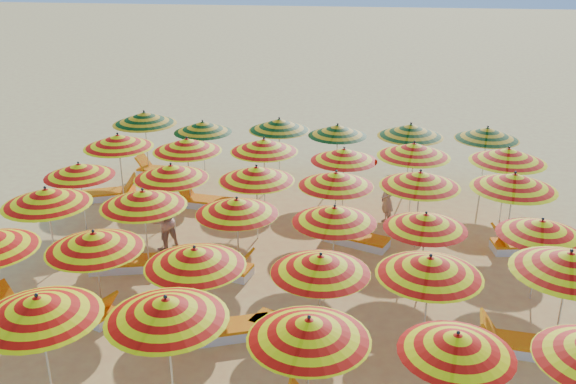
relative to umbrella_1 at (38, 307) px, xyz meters
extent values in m
plane|color=#ECCB69|center=(3.25, 5.63, -1.89)|extent=(120.00, 120.00, 0.00)
cylinder|color=silver|center=(0.00, 0.00, -0.88)|extent=(0.04, 0.04, 2.03)
cone|color=orange|center=(0.00, 0.00, 0.00)|extent=(2.40, 2.40, 0.39)
sphere|color=black|center=(0.00, 0.00, 0.22)|extent=(0.07, 0.07, 0.07)
cylinder|color=silver|center=(2.04, 0.23, -0.88)|extent=(0.04, 0.04, 2.01)
cone|color=orange|center=(2.04, 0.23, -0.01)|extent=(2.32, 2.32, 0.38)
sphere|color=black|center=(2.04, 0.23, 0.21)|extent=(0.07, 0.07, 0.07)
cylinder|color=silver|center=(4.35, 0.05, -0.92)|extent=(0.04, 0.04, 1.94)
cone|color=orange|center=(4.35, 0.05, -0.07)|extent=(2.24, 2.24, 0.37)
sphere|color=black|center=(4.35, 0.05, 0.14)|extent=(0.06, 0.06, 0.06)
cone|color=orange|center=(6.59, 0.16, -0.21)|extent=(2.05, 2.05, 0.34)
sphere|color=black|center=(6.59, 0.16, -0.01)|extent=(0.06, 0.06, 0.06)
cylinder|color=silver|center=(-0.15, 2.53, -0.91)|extent=(0.04, 0.04, 1.95)
cone|color=orange|center=(-0.15, 2.53, -0.07)|extent=(2.06, 2.06, 0.37)
sphere|color=black|center=(-0.15, 2.53, 0.14)|extent=(0.06, 0.06, 0.06)
cylinder|color=silver|center=(1.99, 2.14, -0.92)|extent=(0.04, 0.04, 1.94)
cone|color=orange|center=(1.99, 2.14, -0.08)|extent=(2.08, 2.08, 0.37)
sphere|color=black|center=(1.99, 2.14, 0.13)|extent=(0.06, 0.06, 0.06)
cylinder|color=silver|center=(4.35, 2.26, -0.95)|extent=(0.04, 0.04, 1.89)
cone|color=orange|center=(4.35, 2.26, -0.13)|extent=(2.11, 2.11, 0.36)
sphere|color=black|center=(4.35, 2.26, 0.08)|extent=(0.06, 0.06, 0.06)
cylinder|color=silver|center=(6.34, 2.29, -0.90)|extent=(0.04, 0.04, 1.97)
cone|color=orange|center=(6.34, 2.29, -0.05)|extent=(2.50, 2.50, 0.38)
sphere|color=black|center=(6.34, 2.29, 0.16)|extent=(0.07, 0.07, 0.07)
cylinder|color=silver|center=(8.82, 2.56, -0.85)|extent=(0.04, 0.04, 2.08)
cone|color=orange|center=(8.82, 2.56, 0.06)|extent=(2.72, 2.72, 0.40)
sphere|color=black|center=(8.82, 2.56, 0.28)|extent=(0.07, 0.07, 0.07)
cylinder|color=silver|center=(-2.09, 4.43, -0.88)|extent=(0.04, 0.04, 2.03)
cone|color=orange|center=(-2.09, 4.43, 0.00)|extent=(2.16, 2.16, 0.39)
sphere|color=black|center=(-2.09, 4.43, 0.22)|extent=(0.07, 0.07, 0.07)
cylinder|color=silver|center=(0.10, 4.69, -0.89)|extent=(0.04, 0.04, 1.99)
cone|color=orange|center=(0.10, 4.69, -0.03)|extent=(2.63, 2.63, 0.38)
sphere|color=black|center=(0.10, 4.69, 0.19)|extent=(0.07, 0.07, 0.07)
cylinder|color=silver|center=(2.27, 4.73, -0.94)|extent=(0.04, 0.04, 1.89)
cone|color=orange|center=(2.27, 4.73, -0.13)|extent=(2.19, 2.19, 0.36)
sphere|color=black|center=(2.27, 4.73, 0.08)|extent=(0.06, 0.06, 0.06)
cylinder|color=silver|center=(4.47, 4.58, -0.95)|extent=(0.04, 0.04, 1.88)
cone|color=orange|center=(4.47, 4.58, -0.14)|extent=(2.42, 2.42, 0.36)
sphere|color=black|center=(4.47, 4.58, 0.07)|extent=(0.06, 0.06, 0.06)
cylinder|color=silver|center=(6.43, 4.59, -0.98)|extent=(0.03, 0.03, 1.82)
cone|color=orange|center=(6.43, 4.59, -0.19)|extent=(2.33, 2.33, 0.35)
sphere|color=black|center=(6.43, 4.59, 0.01)|extent=(0.06, 0.06, 0.06)
cylinder|color=silver|center=(8.82, 4.52, -0.97)|extent=(0.04, 0.04, 1.84)
cone|color=orange|center=(8.82, 4.52, -0.17)|extent=(2.41, 2.41, 0.35)
sphere|color=black|center=(8.82, 4.52, 0.03)|extent=(0.06, 0.06, 0.06)
cylinder|color=silver|center=(-2.34, 6.70, -0.97)|extent=(0.03, 0.03, 1.83)
cone|color=orange|center=(-2.34, 6.70, -0.18)|extent=(2.42, 2.42, 0.35)
sphere|color=black|center=(-2.34, 6.70, 0.02)|extent=(0.06, 0.06, 0.06)
cylinder|color=silver|center=(0.17, 6.63, -0.92)|extent=(0.04, 0.04, 1.93)
cone|color=orange|center=(0.17, 6.63, -0.09)|extent=(2.54, 2.54, 0.37)
sphere|color=black|center=(0.17, 6.63, 0.13)|extent=(0.06, 0.06, 0.06)
cylinder|color=silver|center=(2.37, 6.73, -0.91)|extent=(0.04, 0.04, 1.95)
cone|color=orange|center=(2.37, 6.73, -0.07)|extent=(2.02, 2.02, 0.37)
sphere|color=black|center=(2.37, 6.73, 0.14)|extent=(0.06, 0.06, 0.06)
cylinder|color=silver|center=(4.38, 6.71, -0.94)|extent=(0.04, 0.04, 1.90)
cone|color=orange|center=(4.38, 6.71, -0.11)|extent=(2.36, 2.36, 0.36)
sphere|color=black|center=(4.38, 6.71, 0.10)|extent=(0.06, 0.06, 0.06)
cylinder|color=silver|center=(6.44, 6.73, -0.89)|extent=(0.04, 0.04, 2.00)
cone|color=orange|center=(6.44, 6.73, -0.02)|extent=(2.62, 2.62, 0.38)
sphere|color=black|center=(6.44, 6.73, 0.20)|extent=(0.07, 0.07, 0.07)
cylinder|color=silver|center=(8.65, 6.70, -0.86)|extent=(0.04, 0.04, 2.06)
cone|color=orange|center=(8.65, 6.70, 0.04)|extent=(2.42, 2.42, 0.39)
sphere|color=black|center=(8.65, 6.70, 0.26)|extent=(0.07, 0.07, 0.07)
cylinder|color=silver|center=(-2.05, 8.74, -0.88)|extent=(0.04, 0.04, 2.02)
cone|color=orange|center=(-2.05, 8.74, -0.01)|extent=(2.61, 2.61, 0.38)
sphere|color=black|center=(-2.05, 8.74, 0.21)|extent=(0.07, 0.07, 0.07)
cylinder|color=silver|center=(0.01, 8.72, -0.90)|extent=(0.04, 0.04, 1.99)
cone|color=orange|center=(0.01, 8.72, -0.03)|extent=(2.07, 2.07, 0.38)
sphere|color=black|center=(0.01, 8.72, 0.18)|extent=(0.07, 0.07, 0.07)
cylinder|color=silver|center=(2.19, 9.02, -0.91)|extent=(0.04, 0.04, 1.96)
cone|color=orange|center=(2.19, 9.02, -0.06)|extent=(2.37, 2.37, 0.37)
sphere|color=black|center=(2.19, 9.02, 0.16)|extent=(0.07, 0.07, 0.07)
cylinder|color=silver|center=(4.49, 8.73, -0.95)|extent=(0.04, 0.04, 1.87)
cone|color=orange|center=(4.49, 8.73, -0.14)|extent=(2.45, 2.45, 0.36)
sphere|color=black|center=(4.49, 8.73, 0.06)|extent=(0.06, 0.06, 0.06)
cylinder|color=silver|center=(6.40, 8.93, -0.87)|extent=(0.04, 0.04, 2.04)
cone|color=orange|center=(6.40, 8.93, 0.01)|extent=(2.63, 2.63, 0.39)
sphere|color=black|center=(6.40, 8.93, 0.24)|extent=(0.07, 0.07, 0.07)
cylinder|color=silver|center=(8.89, 8.74, -0.86)|extent=(0.04, 0.04, 2.06)
cone|color=orange|center=(8.89, 8.74, 0.03)|extent=(2.56, 2.56, 0.39)
sphere|color=black|center=(8.89, 8.74, 0.25)|extent=(0.07, 0.07, 0.07)
cylinder|color=silver|center=(-2.07, 11.09, -0.86)|extent=(0.04, 0.04, 2.07)
cone|color=#675403|center=(-2.07, 11.09, 0.04)|extent=(2.39, 2.39, 0.39)
sphere|color=black|center=(-2.07, 11.09, 0.27)|extent=(0.07, 0.07, 0.07)
cylinder|color=silver|center=(-0.11, 10.97, -0.96)|extent=(0.04, 0.04, 1.86)
cone|color=#675403|center=(-0.11, 10.97, -0.15)|extent=(2.07, 2.07, 0.35)
sphere|color=black|center=(-0.11, 10.97, 0.05)|extent=(0.06, 0.06, 0.06)
cylinder|color=silver|center=(2.31, 11.23, -0.91)|extent=(0.04, 0.04, 1.96)
cone|color=#675403|center=(2.31, 11.23, -0.06)|extent=(2.20, 2.20, 0.37)
sphere|color=black|center=(2.31, 11.23, 0.15)|extent=(0.07, 0.07, 0.07)
cylinder|color=silver|center=(4.17, 11.15, -0.96)|extent=(0.04, 0.04, 1.85)
cone|color=#675403|center=(4.17, 11.15, -0.16)|extent=(1.89, 1.89, 0.35)
sphere|color=black|center=(4.17, 11.15, 0.04)|extent=(0.06, 0.06, 0.06)
cylinder|color=silver|center=(6.41, 10.90, -0.88)|extent=(0.04, 0.04, 2.02)
cone|color=#675403|center=(6.41, 10.90, 0.00)|extent=(2.65, 2.65, 0.38)
sphere|color=black|center=(6.41, 10.90, 0.22)|extent=(0.07, 0.07, 0.07)
cylinder|color=silver|center=(8.71, 11.07, -0.91)|extent=(0.04, 0.04, 1.95)
cone|color=#675403|center=(8.71, 11.07, -0.06)|extent=(2.00, 2.00, 0.37)
sphere|color=black|center=(8.71, 11.07, 0.15)|extent=(0.07, 0.07, 0.07)
cube|color=white|center=(-1.68, 2.23, -1.79)|extent=(1.80, 1.10, 0.20)
cube|color=orange|center=(-1.68, 2.23, -1.66)|extent=(1.80, 1.10, 0.06)
cube|color=white|center=(-0.70, 2.69, -1.79)|extent=(1.79, 1.23, 0.20)
cube|color=orange|center=(-0.70, 2.69, -1.66)|extent=(1.79, 1.23, 0.06)
cube|color=orange|center=(-0.06, 2.40, -1.44)|extent=(0.57, 0.68, 0.48)
cube|color=white|center=(2.54, 2.28, -1.79)|extent=(1.80, 1.14, 0.20)
cube|color=orange|center=(2.54, 2.28, -1.66)|extent=(1.80, 1.14, 0.06)
cube|color=orange|center=(1.89, 2.04, -1.44)|extent=(0.54, 0.67, 0.48)
cube|color=white|center=(3.80, 2.44, -1.79)|extent=(1.79, 1.18, 0.20)
cube|color=orange|center=(3.80, 2.44, -1.66)|extent=(1.79, 1.18, 0.06)
cube|color=orange|center=(4.45, 2.17, -1.44)|extent=(0.56, 0.67, 0.48)
cube|color=white|center=(8.27, 2.49, -1.79)|extent=(1.76, 0.79, 0.20)
cube|color=orange|center=(8.27, 2.49, -1.66)|extent=(1.76, 0.79, 0.06)
cube|color=orange|center=(7.58, 2.58, -1.44)|extent=(0.43, 0.62, 0.48)
cube|color=white|center=(-0.45, 4.68, -1.79)|extent=(1.79, 0.97, 0.20)
cube|color=orange|center=(-0.45, 4.68, -1.66)|extent=(1.79, 0.97, 0.06)
cube|color=orange|center=(-1.12, 4.51, -1.44)|extent=(0.49, 0.65, 0.48)
cube|color=white|center=(1.72, 4.78, -1.79)|extent=(1.79, 0.96, 0.20)
cube|color=orange|center=(1.72, 4.78, -1.66)|extent=(1.79, 0.96, 0.06)
cube|color=orange|center=(2.40, 4.61, -1.44)|extent=(0.49, 0.65, 0.48)
cube|color=white|center=(4.93, 6.73, -1.79)|extent=(1.79, 1.17, 0.20)
cube|color=orange|center=(4.93, 6.73, -1.66)|extent=(1.79, 1.17, 0.06)
cube|color=orange|center=(4.28, 6.99, -1.44)|extent=(0.55, 0.67, 0.48)
cube|color=white|center=(9.20, 6.85, -1.79)|extent=(1.77, 0.83, 0.20)
cube|color=orange|center=(9.20, 6.85, -1.66)|extent=(1.77, 0.83, 0.06)
cube|color=orange|center=(8.51, 6.74, -1.44)|extent=(0.45, 0.63, 0.48)
cube|color=white|center=(-2.60, 8.83, -1.79)|extent=(1.79, 1.16, 0.20)
cube|color=orange|center=(-2.60, 8.83, -1.66)|extent=(1.79, 1.16, 0.06)
cube|color=orange|center=(-1.95, 9.09, -1.44)|extent=(0.55, 0.67, 0.48)
cube|color=white|center=(0.56, 8.62, -1.79)|extent=(1.76, 0.80, 0.20)
cube|color=orange|center=(0.56, 8.62, -1.66)|extent=(1.76, 0.80, 0.06)
cube|color=orange|center=(-0.14, 8.71, -1.44)|extent=(0.44, 0.62, 0.48)
cube|color=white|center=(-1.52, 10.96, -1.79)|extent=(1.76, 0.78, 0.20)
cube|color=orange|center=(-1.52, 10.96, -1.66)|extent=(1.76, 0.78, 0.06)
cube|color=orange|center=(-2.21, 11.04, -1.44)|extent=(0.43, 0.62, 0.48)
imported|color=tan|center=(0.13, 5.87, -1.12)|extent=(0.93, 0.95, 1.55)
imported|color=tan|center=(5.72, 8.12, -1.18)|extent=(0.50, 0.60, 1.42)
camera|label=1|loc=(5.09, -8.24, 5.54)|focal=40.00mm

